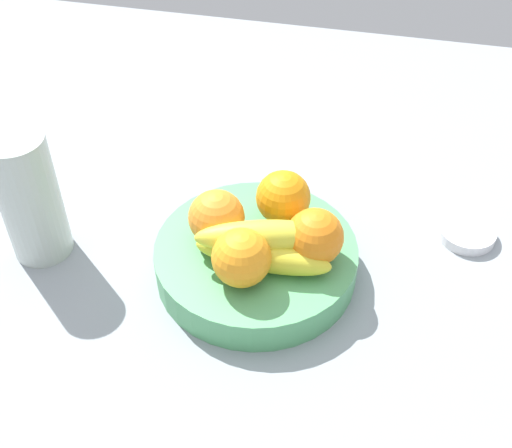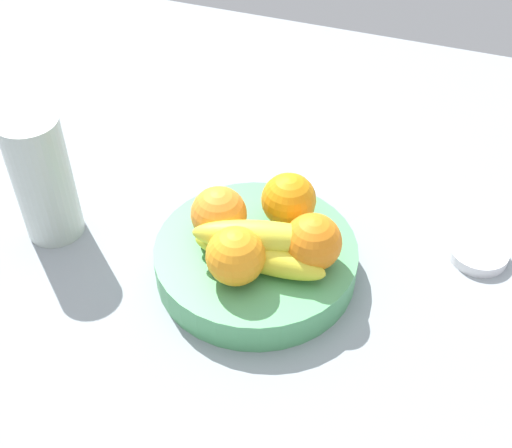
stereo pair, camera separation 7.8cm
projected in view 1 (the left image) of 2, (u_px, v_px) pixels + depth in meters
ground_plane at (270, 273)px, 87.69cm from camera, size 180.00×140.00×3.00cm
fruit_bowl at (256, 259)px, 84.41cm from camera, size 26.09×26.09×4.51cm
orange_front_left at (283, 197)px, 84.49cm from camera, size 7.16×7.16×7.16cm
orange_front_right at (217, 218)px, 81.64cm from camera, size 7.16×7.16×7.16cm
orange_center at (241, 258)px, 76.49cm from camera, size 7.16×7.16×7.16cm
orange_back_left at (315, 237)px, 79.07cm from camera, size 7.16×7.16×7.16cm
banana_bunch at (260, 245)px, 78.70cm from camera, size 17.46×8.26×6.20cm
thermos_tumbler at (29, 197)px, 82.91cm from camera, size 7.77×7.77×18.23cm
jar_lid at (467, 233)px, 90.23cm from camera, size 7.83×7.83×1.52cm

